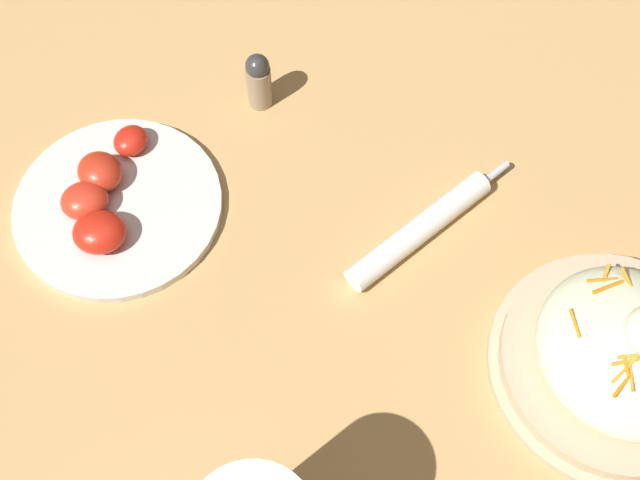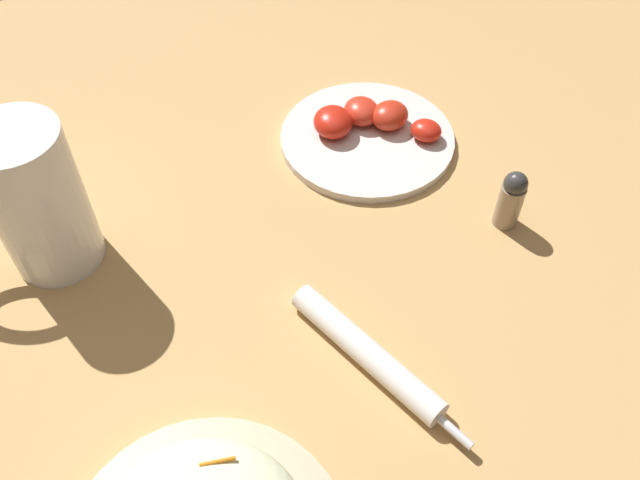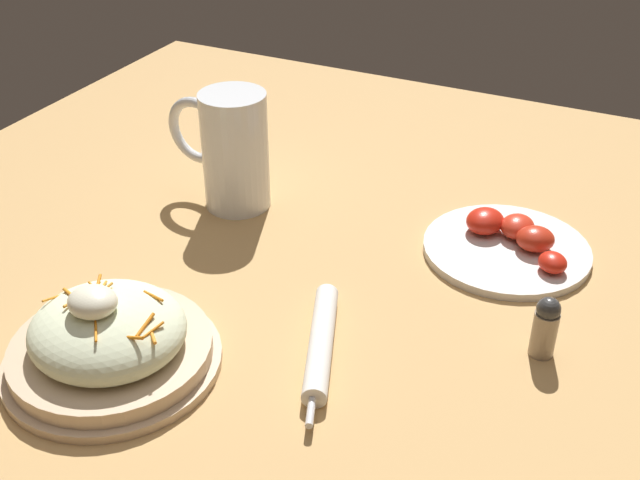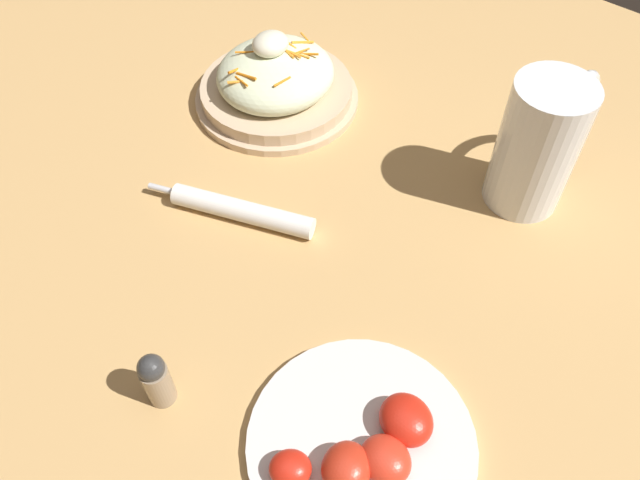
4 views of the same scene
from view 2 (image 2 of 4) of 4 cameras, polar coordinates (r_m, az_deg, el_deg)
ground_plane at (r=0.65m, az=1.77°, el=-6.08°), size 1.43×1.43×0.00m
beer_mug at (r=0.70m, az=-22.94°, el=2.51°), size 0.16×0.09×0.16m
napkin_roll at (r=0.61m, az=3.91°, el=-9.58°), size 0.09×0.20×0.03m
tomato_plate at (r=0.81m, az=4.04°, el=9.11°), size 0.21×0.21×0.04m
salt_shaker at (r=0.73m, az=15.87°, el=3.37°), size 0.03×0.03×0.07m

